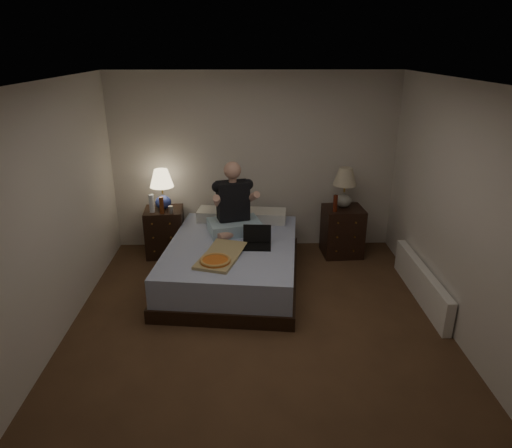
{
  "coord_description": "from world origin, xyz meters",
  "views": [
    {
      "loc": [
        -0.11,
        -4.05,
        2.79
      ],
      "look_at": [
        0.0,
        0.9,
        0.85
      ],
      "focal_mm": 32.0,
      "sensor_mm": 36.0,
      "label": 1
    }
  ],
  "objects_px": {
    "beer_bottle_left": "(162,205)",
    "person": "(234,198)",
    "soda_can": "(171,210)",
    "laptop": "(257,238)",
    "beer_bottle_right": "(335,203)",
    "lamp_right": "(344,188)",
    "pizza_box": "(215,261)",
    "nightstand_left": "(165,232)",
    "water_bottle": "(152,203)",
    "nightstand_right": "(342,231)",
    "radiator": "(421,283)",
    "lamp_left": "(162,189)",
    "bed": "(232,262)"
  },
  "relations": [
    {
      "from": "nightstand_left",
      "to": "beer_bottle_right",
      "type": "height_order",
      "value": "beer_bottle_right"
    },
    {
      "from": "nightstand_right",
      "to": "water_bottle",
      "type": "bearing_deg",
      "value": 177.81
    },
    {
      "from": "lamp_right",
      "to": "person",
      "type": "xyz_separation_m",
      "value": [
        -1.51,
        -0.46,
        0.01
      ]
    },
    {
      "from": "nightstand_left",
      "to": "pizza_box",
      "type": "xyz_separation_m",
      "value": [
        0.8,
        -1.4,
        0.22
      ]
    },
    {
      "from": "nightstand_left",
      "to": "lamp_left",
      "type": "height_order",
      "value": "lamp_left"
    },
    {
      "from": "laptop",
      "to": "pizza_box",
      "type": "xyz_separation_m",
      "value": [
        -0.47,
        -0.46,
        -0.08
      ]
    },
    {
      "from": "lamp_left",
      "to": "lamp_right",
      "type": "xyz_separation_m",
      "value": [
        2.5,
        -0.03,
        0.02
      ]
    },
    {
      "from": "nightstand_left",
      "to": "pizza_box",
      "type": "relative_size",
      "value": 0.89
    },
    {
      "from": "water_bottle",
      "to": "beer_bottle_left",
      "type": "distance_m",
      "value": 0.15
    },
    {
      "from": "beer_bottle_right",
      "to": "beer_bottle_left",
      "type": "bearing_deg",
      "value": 179.51
    },
    {
      "from": "beer_bottle_left",
      "to": "water_bottle",
      "type": "bearing_deg",
      "value": 160.66
    },
    {
      "from": "lamp_right",
      "to": "nightstand_left",
      "type": "bearing_deg",
      "value": 179.9
    },
    {
      "from": "pizza_box",
      "to": "lamp_right",
      "type": "bearing_deg",
      "value": 57.03
    },
    {
      "from": "bed",
      "to": "nightstand_left",
      "type": "height_order",
      "value": "nightstand_left"
    },
    {
      "from": "lamp_right",
      "to": "water_bottle",
      "type": "relative_size",
      "value": 2.24
    },
    {
      "from": "lamp_left",
      "to": "water_bottle",
      "type": "relative_size",
      "value": 2.24
    },
    {
      "from": "soda_can",
      "to": "pizza_box",
      "type": "height_order",
      "value": "soda_can"
    },
    {
      "from": "radiator",
      "to": "bed",
      "type": "bearing_deg",
      "value": 167.72
    },
    {
      "from": "beer_bottle_right",
      "to": "lamp_right",
      "type": "bearing_deg",
      "value": 49.67
    },
    {
      "from": "nightstand_right",
      "to": "lamp_left",
      "type": "height_order",
      "value": "lamp_left"
    },
    {
      "from": "lamp_right",
      "to": "water_bottle",
      "type": "bearing_deg",
      "value": -177.69
    },
    {
      "from": "bed",
      "to": "beer_bottle_left",
      "type": "bearing_deg",
      "value": 151.65
    },
    {
      "from": "bed",
      "to": "beer_bottle_left",
      "type": "xyz_separation_m",
      "value": [
        -0.96,
        0.67,
        0.53
      ]
    },
    {
      "from": "bed",
      "to": "nightstand_left",
      "type": "xyz_separation_m",
      "value": [
        -0.97,
        0.83,
        0.08
      ]
    },
    {
      "from": "radiator",
      "to": "soda_can",
      "type": "bearing_deg",
      "value": 159.29
    },
    {
      "from": "lamp_left",
      "to": "pizza_box",
      "type": "bearing_deg",
      "value": -60.81
    },
    {
      "from": "soda_can",
      "to": "laptop",
      "type": "bearing_deg",
      "value": -34.66
    },
    {
      "from": "lamp_left",
      "to": "person",
      "type": "bearing_deg",
      "value": -26.37
    },
    {
      "from": "nightstand_right",
      "to": "water_bottle",
      "type": "distance_m",
      "value": 2.68
    },
    {
      "from": "radiator",
      "to": "water_bottle",
      "type": "bearing_deg",
      "value": 160.11
    },
    {
      "from": "lamp_left",
      "to": "radiator",
      "type": "xyz_separation_m",
      "value": [
        3.19,
        -1.34,
        -0.76
      ]
    },
    {
      "from": "pizza_box",
      "to": "person",
      "type": "bearing_deg",
      "value": 96.07
    },
    {
      "from": "beer_bottle_left",
      "to": "person",
      "type": "distance_m",
      "value": 1.05
    },
    {
      "from": "soda_can",
      "to": "person",
      "type": "relative_size",
      "value": 0.11
    },
    {
      "from": "water_bottle",
      "to": "lamp_left",
      "type": "bearing_deg",
      "value": 47.15
    },
    {
      "from": "lamp_left",
      "to": "water_bottle",
      "type": "height_order",
      "value": "lamp_left"
    },
    {
      "from": "pizza_box",
      "to": "beer_bottle_right",
      "type": "bearing_deg",
      "value": 55.84
    },
    {
      "from": "nightstand_right",
      "to": "pizza_box",
      "type": "bearing_deg",
      "value": -145.08
    },
    {
      "from": "soda_can",
      "to": "radiator",
      "type": "distance_m",
      "value": 3.32
    },
    {
      "from": "nightstand_left",
      "to": "laptop",
      "type": "xyz_separation_m",
      "value": [
        1.28,
        -0.95,
        0.3
      ]
    },
    {
      "from": "beer_bottle_left",
      "to": "laptop",
      "type": "relative_size",
      "value": 0.68
    },
    {
      "from": "lamp_left",
      "to": "beer_bottle_right",
      "type": "xyz_separation_m",
      "value": [
        2.35,
        -0.21,
        -0.15
      ]
    },
    {
      "from": "lamp_right",
      "to": "person",
      "type": "bearing_deg",
      "value": -163.14
    },
    {
      "from": "lamp_right",
      "to": "person",
      "type": "distance_m",
      "value": 1.58
    },
    {
      "from": "nightstand_left",
      "to": "nightstand_right",
      "type": "xyz_separation_m",
      "value": [
        2.51,
        -0.05,
        0.01
      ]
    },
    {
      "from": "nightstand_right",
      "to": "radiator",
      "type": "bearing_deg",
      "value": -64.84
    },
    {
      "from": "bed",
      "to": "pizza_box",
      "type": "bearing_deg",
      "value": -99.96
    },
    {
      "from": "bed",
      "to": "nightstand_left",
      "type": "relative_size",
      "value": 3.05
    },
    {
      "from": "nightstand_right",
      "to": "lamp_left",
      "type": "relative_size",
      "value": 1.24
    },
    {
      "from": "bed",
      "to": "person",
      "type": "height_order",
      "value": "person"
    }
  ]
}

